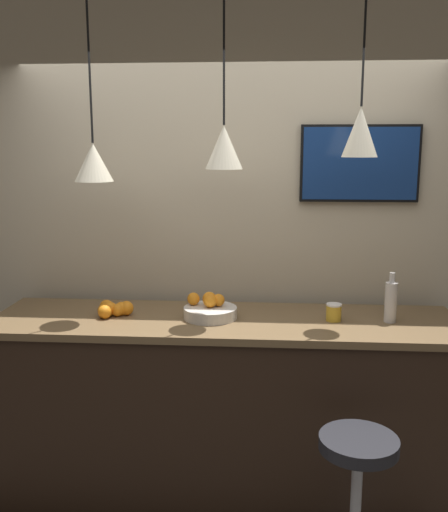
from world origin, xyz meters
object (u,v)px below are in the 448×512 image
object	(u,v)px
bar_stool	(356,492)
spread_jar	(334,312)
juice_bottle	(391,301)
fruit_bowl	(210,310)
mounted_tv	(360,164)

from	to	relation	value
bar_stool	spread_jar	bearing A→B (deg)	94.99
spread_jar	juice_bottle	bearing A→B (deg)	0.00
juice_bottle	spread_jar	size ratio (longest dim) A/B	2.89
fruit_bowl	juice_bottle	world-z (taller)	juice_bottle
bar_stool	fruit_bowl	bearing A→B (deg)	139.20
bar_stool	fruit_bowl	xyz separation A→B (m)	(-0.73, 0.63, 0.67)
juice_bottle	mounted_tv	xyz separation A→B (m)	(-0.13, 0.40, 0.72)
spread_jar	mounted_tv	size ratio (longest dim) A/B	0.14
bar_stool	juice_bottle	world-z (taller)	juice_bottle
bar_stool	juice_bottle	size ratio (longest dim) A/B	2.72
fruit_bowl	bar_stool	bearing A→B (deg)	-40.80
fruit_bowl	mounted_tv	xyz separation A→B (m)	(0.84, 0.39, 0.79)
fruit_bowl	spread_jar	world-z (taller)	fruit_bowl
bar_stool	mounted_tv	bearing A→B (deg)	83.72
bar_stool	mounted_tv	xyz separation A→B (m)	(0.11, 1.02, 1.45)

